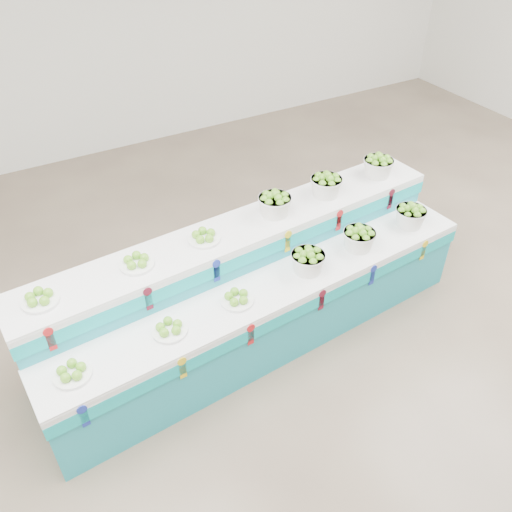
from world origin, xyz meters
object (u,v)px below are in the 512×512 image
object	(u,v)px
display_stand	(256,289)
plate_upper_mid	(136,261)
basket_lower_left	(308,260)
basket_upper_right	(378,166)

from	to	relation	value
display_stand	plate_upper_mid	xyz separation A→B (m)	(-0.94, 0.17, 0.56)
basket_lower_left	plate_upper_mid	bearing A→B (deg)	163.56
basket_upper_right	display_stand	bearing A→B (deg)	-166.87
basket_upper_right	basket_lower_left	bearing A→B (deg)	-153.79
plate_upper_mid	display_stand	bearing A→B (deg)	-10.38
plate_upper_mid	basket_upper_right	xyz separation A→B (m)	(2.49, 0.19, 0.06)
display_stand	plate_upper_mid	bearing A→B (deg)	165.31
display_stand	basket_upper_right	world-z (taller)	basket_upper_right
display_stand	basket_lower_left	distance (m)	0.53
display_stand	basket_lower_left	world-z (taller)	display_stand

